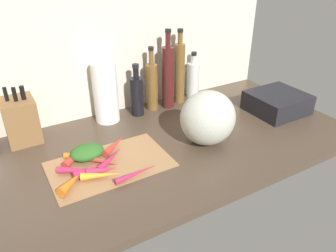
# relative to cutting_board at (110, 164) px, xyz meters

# --- Properties ---
(ground_plane) EXTENTS (1.70, 0.80, 0.03)m
(ground_plane) POSITION_rel_cutting_board_xyz_m (0.19, 0.04, -0.02)
(ground_plane) COLOR #47382B
(wall_back) EXTENTS (1.70, 0.03, 0.60)m
(wall_back) POSITION_rel_cutting_board_xyz_m (0.19, 0.43, 0.30)
(wall_back) COLOR beige
(wall_back) RESTS_ON ground_plane
(cutting_board) EXTENTS (0.43, 0.27, 0.01)m
(cutting_board) POSITION_rel_cutting_board_xyz_m (0.00, 0.00, 0.00)
(cutting_board) COLOR #997047
(cutting_board) RESTS_ON ground_plane
(carrot_0) EXTENTS (0.14, 0.08, 0.02)m
(carrot_0) POSITION_rel_cutting_board_xyz_m (-0.07, 0.08, 0.02)
(carrot_0) COLOR orange
(carrot_0) RESTS_ON cutting_board
(carrot_1) EXTENTS (0.16, 0.12, 0.03)m
(carrot_1) POSITION_rel_cutting_board_xyz_m (-0.11, -0.01, 0.02)
(carrot_1) COLOR #B2264C
(carrot_1) RESTS_ON cutting_board
(carrot_2) EXTENTS (0.11, 0.05, 0.03)m
(carrot_2) POSITION_rel_cutting_board_xyz_m (-0.09, -0.02, 0.02)
(carrot_2) COLOR #B2264C
(carrot_2) RESTS_ON cutting_board
(carrot_3) EXTENTS (0.13, 0.11, 0.03)m
(carrot_3) POSITION_rel_cutting_board_xyz_m (0.05, 0.08, 0.02)
(carrot_3) COLOR red
(carrot_3) RESTS_ON cutting_board
(carrot_4) EXTENTS (0.14, 0.11, 0.03)m
(carrot_4) POSITION_rel_cutting_board_xyz_m (0.00, 0.01, 0.02)
(carrot_4) COLOR #B2264C
(carrot_4) RESTS_ON cutting_board
(carrot_5) EXTENTS (0.11, 0.12, 0.03)m
(carrot_5) POSITION_rel_cutting_board_xyz_m (-0.02, 0.01, 0.02)
(carrot_5) COLOR red
(carrot_5) RESTS_ON cutting_board
(carrot_6) EXTENTS (0.13, 0.07, 0.03)m
(carrot_6) POSITION_rel_cutting_board_xyz_m (-0.06, -0.07, 0.02)
(carrot_6) COLOR orange
(carrot_6) RESTS_ON cutting_board
(carrot_7) EXTENTS (0.12, 0.10, 0.03)m
(carrot_7) POSITION_rel_cutting_board_xyz_m (-0.15, -0.06, 0.02)
(carrot_7) COLOR orange
(carrot_7) RESTS_ON cutting_board
(carrot_8) EXTENTS (0.17, 0.03, 0.02)m
(carrot_8) POSITION_rel_cutting_board_xyz_m (0.05, -0.12, 0.01)
(carrot_8) COLOR #B2264C
(carrot_8) RESTS_ON cutting_board
(carrot_9) EXTENTS (0.15, 0.12, 0.03)m
(carrot_9) POSITION_rel_cutting_board_xyz_m (-0.09, 0.09, 0.02)
(carrot_9) COLOR red
(carrot_9) RESTS_ON cutting_board
(carrot_10) EXTENTS (0.11, 0.06, 0.03)m
(carrot_10) POSITION_rel_cutting_board_xyz_m (-0.05, -0.05, 0.02)
(carrot_10) COLOR #B2264C
(carrot_10) RESTS_ON cutting_board
(carrot_11) EXTENTS (0.09, 0.10, 0.02)m
(carrot_11) POSITION_rel_cutting_board_xyz_m (-0.11, 0.09, 0.02)
(carrot_11) COLOR red
(carrot_11) RESTS_ON cutting_board
(carrot_greens_pile) EXTENTS (0.13, 0.10, 0.05)m
(carrot_greens_pile) POSITION_rel_cutting_board_xyz_m (-0.06, 0.07, 0.03)
(carrot_greens_pile) COLOR #2D6023
(carrot_greens_pile) RESTS_ON cutting_board
(winter_squash) EXTENTS (0.22, 0.21, 0.22)m
(winter_squash) POSITION_rel_cutting_board_xyz_m (0.40, -0.05, 0.11)
(winter_squash) COLOR #B2B7A8
(winter_squash) RESTS_ON ground_plane
(knife_block) EXTENTS (0.12, 0.15, 0.24)m
(knife_block) POSITION_rel_cutting_board_xyz_m (-0.24, 0.35, 0.09)
(knife_block) COLOR brown
(knife_block) RESTS_ON ground_plane
(paper_towel_roll) EXTENTS (0.11, 0.11, 0.27)m
(paper_towel_roll) POSITION_rel_cutting_board_xyz_m (0.12, 0.34, 0.13)
(paper_towel_roll) COLOR white
(paper_towel_roll) RESTS_ON ground_plane
(bottle_0) EXTENTS (0.06, 0.06, 0.25)m
(bottle_0) POSITION_rel_cutting_board_xyz_m (0.27, 0.32, 0.09)
(bottle_0) COLOR black
(bottle_0) RESTS_ON ground_plane
(bottle_1) EXTENTS (0.06, 0.06, 0.31)m
(bottle_1) POSITION_rel_cutting_board_xyz_m (0.35, 0.34, 0.12)
(bottle_1) COLOR brown
(bottle_1) RESTS_ON ground_plane
(bottle_2) EXTENTS (0.06, 0.06, 0.38)m
(bottle_2) POSITION_rel_cutting_board_xyz_m (0.43, 0.32, 0.15)
(bottle_2) COLOR #471919
(bottle_2) RESTS_ON ground_plane
(bottle_3) EXTENTS (0.05, 0.05, 0.37)m
(bottle_3) POSITION_rel_cutting_board_xyz_m (0.51, 0.35, 0.15)
(bottle_3) COLOR brown
(bottle_3) RESTS_ON ground_plane
(bottle_4) EXTENTS (0.06, 0.06, 0.24)m
(bottle_4) POSITION_rel_cutting_board_xyz_m (0.61, 0.37, 0.09)
(bottle_4) COLOR silver
(bottle_4) RESTS_ON ground_plane
(dish_rack) EXTENTS (0.25, 0.23, 0.09)m
(dish_rack) POSITION_rel_cutting_board_xyz_m (0.86, 0.01, 0.04)
(dish_rack) COLOR black
(dish_rack) RESTS_ON ground_plane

